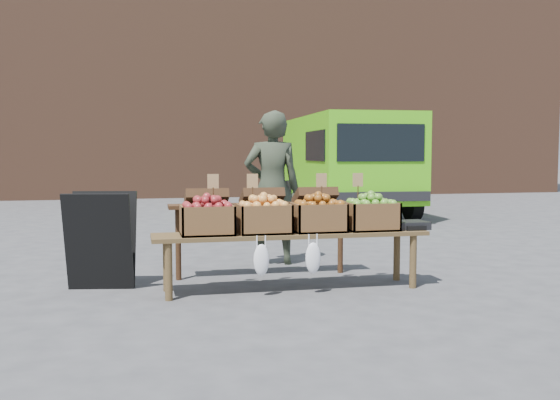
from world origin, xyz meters
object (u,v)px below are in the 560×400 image
object	(u,v)px
delivery_van	(346,166)
weighing_scale	(410,225)
vendor	(272,188)
crate_green_apples	(371,216)
chalkboard_sign	(101,240)
back_table	(262,229)
display_bench	(291,261)
crate_golden_apples	(207,220)
crate_red_apples	(318,217)
crate_russet_pears	(264,219)

from	to	relation	value
delivery_van	weighing_scale	size ratio (longest dim) A/B	14.02
vendor	crate_green_apples	distance (m)	1.63
chalkboard_sign	back_table	world-z (taller)	back_table
chalkboard_sign	vendor	bearing A→B (deg)	37.29
delivery_van	crate_green_apples	distance (m)	7.50
delivery_van	display_bench	world-z (taller)	delivery_van
delivery_van	display_bench	distance (m)	7.81
crate_golden_apples	crate_green_apples	distance (m)	1.65
chalkboard_sign	crate_red_apples	size ratio (longest dim) A/B	1.95
delivery_van	crate_green_apples	bearing A→B (deg)	-104.55
crate_green_apples	weighing_scale	xyz separation A→B (m)	(0.43, 0.00, -0.10)
back_table	crate_golden_apples	distance (m)	1.00
chalkboard_sign	crate_green_apples	bearing A→B (deg)	0.49
delivery_van	weighing_scale	world-z (taller)	delivery_van
crate_russet_pears	back_table	bearing A→B (deg)	80.51
crate_golden_apples	weighing_scale	bearing A→B (deg)	0.00
delivery_van	crate_red_apples	distance (m)	7.67
delivery_van	crate_russet_pears	size ratio (longest dim) A/B	9.53
chalkboard_sign	weighing_scale	distance (m)	3.11
crate_russet_pears	weighing_scale	size ratio (longest dim) A/B	1.47
crate_russet_pears	crate_red_apples	world-z (taller)	same
vendor	crate_golden_apples	bearing A→B (deg)	64.97
crate_green_apples	crate_golden_apples	bearing A→B (deg)	180.00
display_bench	weighing_scale	bearing A→B (deg)	0.00
crate_red_apples	crate_green_apples	size ratio (longest dim) A/B	1.00
delivery_van	crate_red_apples	world-z (taller)	delivery_van
display_bench	crate_green_apples	world-z (taller)	crate_green_apples
delivery_van	crate_green_apples	xyz separation A→B (m)	(-2.19, -7.16, -0.36)
vendor	back_table	bearing A→B (deg)	77.51
back_table	crate_golden_apples	world-z (taller)	back_table
crate_green_apples	crate_russet_pears	bearing A→B (deg)	180.00
delivery_van	weighing_scale	distance (m)	7.39
crate_golden_apples	crate_red_apples	bearing A→B (deg)	0.00
vendor	crate_green_apples	xyz separation A→B (m)	(0.71, -1.45, -0.21)
crate_golden_apples	crate_green_apples	world-z (taller)	same
crate_russet_pears	crate_red_apples	size ratio (longest dim) A/B	1.00
crate_red_apples	weighing_scale	world-z (taller)	crate_red_apples
vendor	weighing_scale	size ratio (longest dim) A/B	5.44
delivery_van	vendor	size ratio (longest dim) A/B	2.58
crate_golden_apples	chalkboard_sign	bearing A→B (deg)	155.82
delivery_van	vendor	xyz separation A→B (m)	(-2.89, -5.71, -0.14)
delivery_van	back_table	xyz separation A→B (m)	(-3.17, -6.44, -0.55)
back_table	crate_red_apples	size ratio (longest dim) A/B	4.20
display_bench	crate_russet_pears	size ratio (longest dim) A/B	5.40
vendor	chalkboard_sign	distance (m)	2.23
crate_green_apples	weighing_scale	size ratio (longest dim) A/B	1.47
crate_red_apples	crate_golden_apples	bearing A→B (deg)	180.00
delivery_van	display_bench	xyz separation A→B (m)	(-3.01, -7.16, -0.78)
back_table	delivery_van	bearing A→B (deg)	63.83
crate_russet_pears	crate_red_apples	distance (m)	0.55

